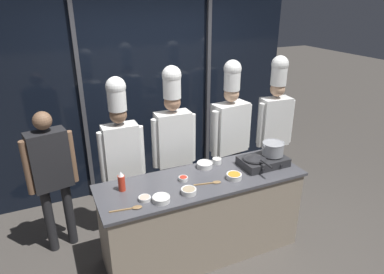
% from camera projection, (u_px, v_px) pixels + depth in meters
% --- Properties ---
extents(ground_plane, '(24.00, 24.00, 0.00)m').
position_uv_depth(ground_plane, '(202.00, 250.00, 3.69)').
color(ground_plane, '#47423D').
extents(window_wall_back, '(4.06, 0.09, 2.70)m').
position_uv_depth(window_wall_back, '(149.00, 92.00, 4.55)').
color(window_wall_back, black).
rests_on(window_wall_back, ground_plane).
extents(demo_counter, '(2.06, 0.67, 0.88)m').
position_uv_depth(demo_counter, '(202.00, 216.00, 3.52)').
color(demo_counter, gray).
rests_on(demo_counter, ground_plane).
extents(portable_stove, '(0.49, 0.32, 0.10)m').
position_uv_depth(portable_stove, '(263.00, 161.00, 3.60)').
color(portable_stove, '#28282B').
rests_on(portable_stove, demo_counter).
extents(frying_pan, '(0.24, 0.42, 0.05)m').
position_uv_depth(frying_pan, '(255.00, 157.00, 3.52)').
color(frying_pan, '#232326').
rests_on(frying_pan, portable_stove).
extents(stock_pot, '(0.26, 0.23, 0.14)m').
position_uv_depth(stock_pot, '(273.00, 148.00, 3.59)').
color(stock_pot, '#93969B').
rests_on(stock_pot, portable_stove).
extents(squeeze_bottle_chili, '(0.06, 0.06, 0.19)m').
position_uv_depth(squeeze_bottle_chili, '(121.00, 182.00, 3.12)').
color(squeeze_bottle_chili, red).
rests_on(squeeze_bottle_chili, demo_counter).
extents(prep_bowl_shrimp, '(0.11, 0.11, 0.03)m').
position_uv_depth(prep_bowl_shrimp, '(145.00, 198.00, 3.00)').
color(prep_bowl_shrimp, white).
rests_on(prep_bowl_shrimp, demo_counter).
extents(prep_bowl_chili_flakes, '(0.09, 0.09, 0.04)m').
position_uv_depth(prep_bowl_chili_flakes, '(183.00, 178.00, 3.31)').
color(prep_bowl_chili_flakes, white).
rests_on(prep_bowl_chili_flakes, demo_counter).
extents(prep_bowl_carrots, '(0.15, 0.15, 0.05)m').
position_uv_depth(prep_bowl_carrots, '(234.00, 176.00, 3.34)').
color(prep_bowl_carrots, white).
rests_on(prep_bowl_carrots, demo_counter).
extents(prep_bowl_bean_sprouts, '(0.16, 0.16, 0.05)m').
position_uv_depth(prep_bowl_bean_sprouts, '(161.00, 199.00, 2.97)').
color(prep_bowl_bean_sprouts, white).
rests_on(prep_bowl_bean_sprouts, demo_counter).
extents(prep_bowl_onion, '(0.10, 0.10, 0.06)m').
position_uv_depth(prep_bowl_onion, '(217.00, 161.00, 3.64)').
color(prep_bowl_onion, white).
rests_on(prep_bowl_onion, demo_counter).
extents(prep_bowl_mushrooms, '(0.14, 0.14, 0.05)m').
position_uv_depth(prep_bowl_mushrooms, '(189.00, 191.00, 3.09)').
color(prep_bowl_mushrooms, white).
rests_on(prep_bowl_mushrooms, demo_counter).
extents(prep_bowl_rice, '(0.17, 0.17, 0.06)m').
position_uv_depth(prep_bowl_rice, '(205.00, 165.00, 3.56)').
color(prep_bowl_rice, white).
rests_on(prep_bowl_rice, demo_counter).
extents(serving_spoon_slotted, '(0.28, 0.07, 0.02)m').
position_uv_depth(serving_spoon_slotted, '(133.00, 208.00, 2.88)').
color(serving_spoon_slotted, olive).
rests_on(serving_spoon_slotted, demo_counter).
extents(serving_spoon_solid, '(0.27, 0.09, 0.02)m').
position_uv_depth(serving_spoon_solid, '(213.00, 183.00, 3.27)').
color(serving_spoon_solid, olive).
rests_on(serving_spoon_solid, demo_counter).
extents(person_guest, '(0.48, 0.26, 1.55)m').
position_uv_depth(person_guest, '(51.00, 169.00, 3.40)').
color(person_guest, '#232326').
rests_on(person_guest, ground_plane).
extents(chef_head, '(0.48, 0.20, 1.82)m').
position_uv_depth(chef_head, '(121.00, 148.00, 3.56)').
color(chef_head, '#4C4C51').
rests_on(chef_head, ground_plane).
extents(chef_sous, '(0.51, 0.21, 1.88)m').
position_uv_depth(chef_sous, '(173.00, 136.00, 3.80)').
color(chef_sous, '#232326').
rests_on(chef_sous, ground_plane).
extents(chef_line, '(0.56, 0.27, 1.88)m').
position_uv_depth(chef_line, '(230.00, 127.00, 4.13)').
color(chef_line, '#232326').
rests_on(chef_line, ground_plane).
extents(chef_pastry, '(0.49, 0.23, 1.89)m').
position_uv_depth(chef_pastry, '(275.00, 118.00, 4.30)').
color(chef_pastry, '#4C4C51').
rests_on(chef_pastry, ground_plane).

